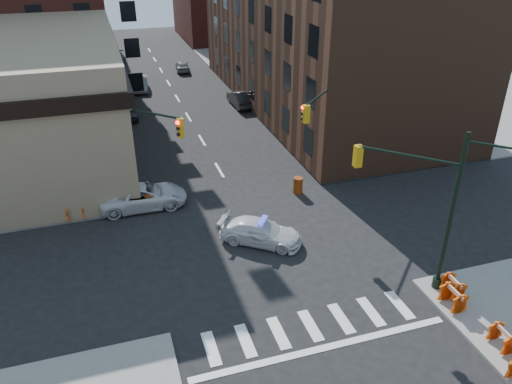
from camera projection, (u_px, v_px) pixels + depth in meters
ground at (262, 244)px, 27.76m from camera, size 140.00×140.00×0.00m
sidewalk_ne at (356, 70)px, 61.43m from camera, size 34.00×54.50×0.15m
commercial_row_ne at (319, 30)px, 46.88m from camera, size 14.00×34.00×14.00m
signal_pole_se at (428, 201)px, 22.56m from camera, size 5.40×5.27×8.00m
signal_pole_nw at (137, 148)px, 28.66m from camera, size 3.58×3.67×8.00m
signal_pole_ne at (323, 127)px, 31.79m from camera, size 3.67×3.58×8.00m
tree_ne_near at (253, 64)px, 50.01m from camera, size 3.00×3.00×4.85m
tree_ne_far at (232, 47)px, 56.75m from camera, size 3.00×3.00×4.85m
police_car at (261, 232)px, 27.58m from camera, size 4.82×4.17×1.33m
pickup at (143, 196)px, 31.08m from camera, size 5.38×2.50×1.49m
parked_car_wnear at (126, 112)px, 45.60m from camera, size 2.12×4.17×1.36m
parked_car_wfar at (141, 84)px, 53.58m from camera, size 1.83×4.37×1.40m
parked_car_wdeep at (115, 61)px, 62.60m from camera, size 2.86×5.65×1.57m
parked_car_enear at (240, 99)px, 48.80m from camera, size 1.70×4.59×1.50m
parked_car_efar at (182, 66)px, 60.81m from camera, size 1.94×3.99×1.31m
pedestrian_a at (101, 198)px, 30.06m from camera, size 0.85×0.69×2.01m
pedestrian_b at (21, 205)px, 29.53m from camera, size 0.98×0.85×1.71m
pedestrian_c at (21, 195)px, 30.73m from camera, size 0.90×1.01×1.64m
barrel_road at (298, 185)px, 32.81m from camera, size 0.76×0.76×1.10m
barrel_bank at (150, 203)px, 30.76m from camera, size 0.68×0.68×1.06m
barricade_se_a at (453, 298)px, 22.75m from camera, size 0.64×1.27×0.95m
barricade_se_b at (453, 287)px, 23.50m from camera, size 0.65×1.22×0.90m
barricade_se_c at (502, 338)px, 20.56m from camera, size 0.63×1.19×0.88m
barricade_nw_a at (119, 207)px, 30.34m from camera, size 1.13×0.67×0.80m
barricade_nw_b at (75, 212)px, 29.64m from camera, size 1.25×0.74×0.89m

